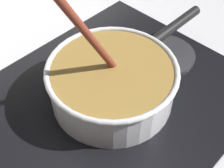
{
  "coord_description": "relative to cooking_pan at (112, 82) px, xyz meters",
  "views": [
    {
      "loc": [
        -0.21,
        -0.18,
        0.52
      ],
      "look_at": [
        0.1,
        0.11,
        0.05
      ],
      "focal_mm": 50.23,
      "sensor_mm": 36.0,
      "label": 1
    }
  ],
  "objects": [
    {
      "name": "cooking_pan",
      "position": [
        0.0,
        0.0,
        0.0
      ],
      "size": [
        0.42,
        0.26,
        0.32
      ],
      "color": "silver",
      "rests_on": "hob_plate"
    },
    {
      "name": "burner_ring",
      "position": [
        -0.0,
        -0.0,
        -0.04
      ],
      "size": [
        0.2,
        0.2,
        0.01
      ],
      "primitive_type": "torus",
      "color": "#592D0C",
      "rests_on": "hob_plate"
    },
    {
      "name": "hob_plate",
      "position": [
        -0.0,
        -0.0,
        -0.05
      ],
      "size": [
        0.56,
        0.48,
        0.01
      ],
      "primitive_type": "cube",
      "color": "black",
      "rests_on": "ground"
    },
    {
      "name": "spare_burner",
      "position": [
        0.18,
        -0.0,
        -0.04
      ],
      "size": [
        0.14,
        0.14,
        0.01
      ],
      "primitive_type": "cylinder",
      "color": "#262628",
      "rests_on": "hob_plate"
    }
  ]
}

